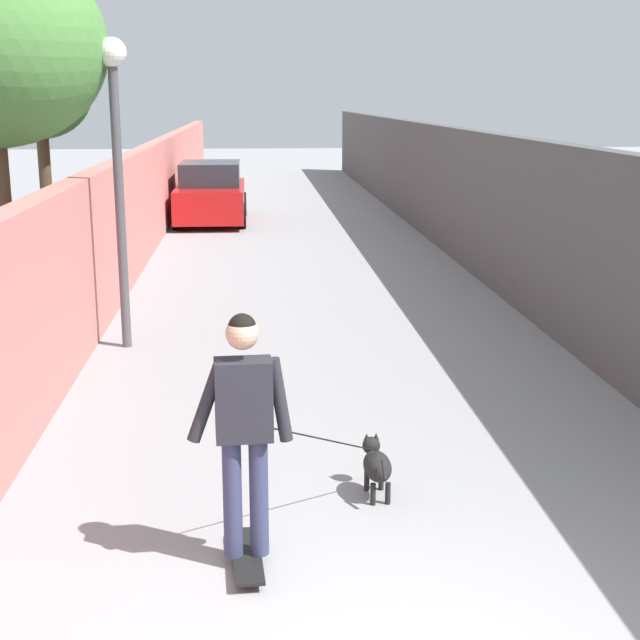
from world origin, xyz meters
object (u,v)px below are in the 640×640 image
at_px(lamp_post, 116,137).
at_px(person_skateboarder, 244,417).
at_px(skateboard, 247,556).
at_px(dog, 376,464).
at_px(car_near, 211,194).
at_px(tree_left_mid, 39,89).

height_order(lamp_post, person_skateboarder, lamp_post).
bearing_deg(skateboard, lamp_post, 15.21).
height_order(dog, car_near, car_near).
relative_size(skateboard, person_skateboarder, 0.47).
distance_m(lamp_post, skateboard, 6.55).
relative_size(tree_left_mid, skateboard, 5.27).
bearing_deg(dog, skateboard, 135.28).
bearing_deg(person_skateboarder, skateboard, 18.43).
relative_size(tree_left_mid, car_near, 1.05).
bearing_deg(lamp_post, skateboard, -164.79).
bearing_deg(lamp_post, person_skateboarder, -164.79).
height_order(lamp_post, dog, lamp_post).
relative_size(person_skateboarder, dog, 1.25).
bearing_deg(skateboard, tree_left_mid, 18.01).
height_order(skateboard, car_near, car_near).
bearing_deg(skateboard, person_skateboarder, -161.57).
xyz_separation_m(lamp_post, dog, (-4.74, -2.62, -2.41)).
distance_m(person_skateboarder, car_near, 17.89).
height_order(tree_left_mid, lamp_post, tree_left_mid).
xyz_separation_m(skateboard, car_near, (17.86, 0.98, 0.65)).
bearing_deg(dog, tree_left_mid, 24.64).
height_order(lamp_post, car_near, lamp_post).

